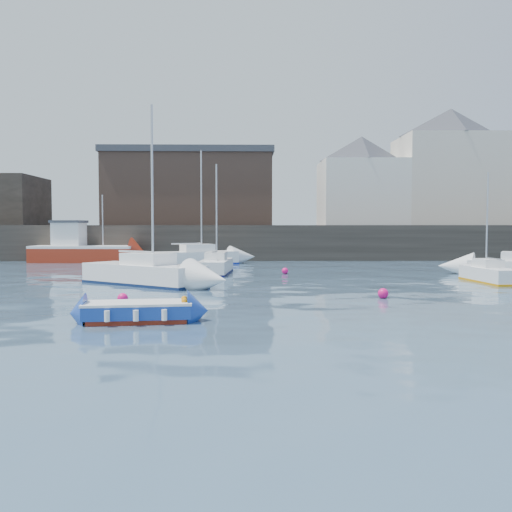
{
  "coord_description": "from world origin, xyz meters",
  "views": [
    {
      "loc": [
        -0.52,
        -14.93,
        2.91
      ],
      "look_at": [
        0.0,
        12.0,
        1.5
      ],
      "focal_mm": 40.0,
      "sensor_mm": 36.0,
      "label": 1
    }
  ],
  "objects_px": {
    "fishing_boat": "(81,249)",
    "sailboat_h": "(194,257)",
    "sailboat_b": "(144,273)",
    "buoy_far": "(285,274)",
    "sailboat_f": "(216,266)",
    "blue_dinghy": "(138,311)",
    "sailboat_c": "(490,274)",
    "buoy_near": "(123,303)",
    "buoy_mid": "(383,298)"
  },
  "relations": [
    {
      "from": "fishing_boat",
      "to": "sailboat_h",
      "type": "xyz_separation_m",
      "value": [
        9.44,
        -3.27,
        -0.49
      ]
    },
    {
      "from": "sailboat_b",
      "to": "sailboat_h",
      "type": "xyz_separation_m",
      "value": [
        1.15,
        14.78,
        -0.01
      ]
    },
    {
      "from": "buoy_far",
      "to": "sailboat_f",
      "type": "bearing_deg",
      "value": 175.44
    },
    {
      "from": "blue_dinghy",
      "to": "sailboat_c",
      "type": "distance_m",
      "value": 19.97
    },
    {
      "from": "sailboat_h",
      "to": "buoy_near",
      "type": "relative_size",
      "value": 21.24
    },
    {
      "from": "blue_dinghy",
      "to": "buoy_mid",
      "type": "bearing_deg",
      "value": 32.11
    },
    {
      "from": "buoy_near",
      "to": "buoy_far",
      "type": "height_order",
      "value": "buoy_near"
    },
    {
      "from": "fishing_boat",
      "to": "sailboat_b",
      "type": "xyz_separation_m",
      "value": [
        8.29,
        -18.05,
        -0.48
      ]
    },
    {
      "from": "sailboat_b",
      "to": "buoy_far",
      "type": "xyz_separation_m",
      "value": [
        7.49,
        6.32,
        -0.57
      ]
    },
    {
      "from": "sailboat_f",
      "to": "blue_dinghy",
      "type": "bearing_deg",
      "value": -94.66
    },
    {
      "from": "sailboat_f",
      "to": "fishing_boat",
      "type": "bearing_deg",
      "value": 135.32
    },
    {
      "from": "fishing_boat",
      "to": "buoy_far",
      "type": "height_order",
      "value": "fishing_boat"
    },
    {
      "from": "buoy_near",
      "to": "sailboat_h",
      "type": "bearing_deg",
      "value": 88.03
    },
    {
      "from": "sailboat_h",
      "to": "buoy_near",
      "type": "xyz_separation_m",
      "value": [
        -0.74,
        -21.66,
        -0.56
      ]
    },
    {
      "from": "sailboat_h",
      "to": "buoy_near",
      "type": "bearing_deg",
      "value": -91.97
    },
    {
      "from": "blue_dinghy",
      "to": "sailboat_h",
      "type": "bearing_deg",
      "value": 91.38
    },
    {
      "from": "fishing_boat",
      "to": "sailboat_h",
      "type": "distance_m",
      "value": 10.0
    },
    {
      "from": "fishing_boat",
      "to": "sailboat_b",
      "type": "distance_m",
      "value": 19.87
    },
    {
      "from": "fishing_boat",
      "to": "buoy_mid",
      "type": "height_order",
      "value": "fishing_boat"
    },
    {
      "from": "sailboat_f",
      "to": "buoy_mid",
      "type": "distance_m",
      "value": 14.32
    },
    {
      "from": "sailboat_f",
      "to": "buoy_far",
      "type": "height_order",
      "value": "sailboat_f"
    },
    {
      "from": "buoy_mid",
      "to": "blue_dinghy",
      "type": "bearing_deg",
      "value": -147.89
    },
    {
      "from": "buoy_far",
      "to": "sailboat_b",
      "type": "bearing_deg",
      "value": -139.83
    },
    {
      "from": "buoy_mid",
      "to": "sailboat_f",
      "type": "bearing_deg",
      "value": 121.1
    },
    {
      "from": "sailboat_b",
      "to": "buoy_near",
      "type": "height_order",
      "value": "sailboat_b"
    },
    {
      "from": "sailboat_c",
      "to": "buoy_mid",
      "type": "bearing_deg",
      "value": -137.92
    },
    {
      "from": "sailboat_b",
      "to": "sailboat_h",
      "type": "distance_m",
      "value": 14.83
    },
    {
      "from": "sailboat_c",
      "to": "buoy_near",
      "type": "bearing_deg",
      "value": -156.02
    },
    {
      "from": "blue_dinghy",
      "to": "buoy_far",
      "type": "xyz_separation_m",
      "value": [
        5.71,
        17.47,
        -0.34
      ]
    },
    {
      "from": "buoy_mid",
      "to": "fishing_boat",
      "type": "bearing_deg",
      "value": 128.65
    },
    {
      "from": "blue_dinghy",
      "to": "fishing_boat",
      "type": "relative_size",
      "value": 0.4
    },
    {
      "from": "blue_dinghy",
      "to": "sailboat_b",
      "type": "xyz_separation_m",
      "value": [
        -1.78,
        11.15,
        0.23
      ]
    },
    {
      "from": "sailboat_c",
      "to": "sailboat_f",
      "type": "height_order",
      "value": "sailboat_f"
    },
    {
      "from": "sailboat_f",
      "to": "buoy_mid",
      "type": "height_order",
      "value": "sailboat_f"
    },
    {
      "from": "sailboat_f",
      "to": "sailboat_b",
      "type": "bearing_deg",
      "value": -115.87
    },
    {
      "from": "sailboat_h",
      "to": "buoy_mid",
      "type": "relative_size",
      "value": 20.03
    },
    {
      "from": "sailboat_f",
      "to": "buoy_far",
      "type": "distance_m",
      "value": 4.3
    },
    {
      "from": "sailboat_h",
      "to": "buoy_far",
      "type": "relative_size",
      "value": 21.86
    },
    {
      "from": "fishing_boat",
      "to": "sailboat_c",
      "type": "relative_size",
      "value": 1.47
    },
    {
      "from": "buoy_near",
      "to": "fishing_boat",
      "type": "bearing_deg",
      "value": 109.23
    },
    {
      "from": "buoy_mid",
      "to": "sailboat_c",
      "type": "bearing_deg",
      "value": 42.08
    },
    {
      "from": "sailboat_h",
      "to": "sailboat_c",
      "type": "bearing_deg",
      "value": -40.05
    },
    {
      "from": "sailboat_f",
      "to": "sailboat_h",
      "type": "xyz_separation_m",
      "value": [
        -2.08,
        8.12,
        0.09
      ]
    },
    {
      "from": "blue_dinghy",
      "to": "sailboat_b",
      "type": "relative_size",
      "value": 0.38
    },
    {
      "from": "blue_dinghy",
      "to": "sailboat_b",
      "type": "distance_m",
      "value": 11.29
    },
    {
      "from": "fishing_boat",
      "to": "buoy_near",
      "type": "bearing_deg",
      "value": -70.77
    },
    {
      "from": "buoy_near",
      "to": "buoy_far",
      "type": "relative_size",
      "value": 1.03
    },
    {
      "from": "sailboat_f",
      "to": "sailboat_h",
      "type": "relative_size",
      "value": 0.78
    },
    {
      "from": "sailboat_b",
      "to": "sailboat_h",
      "type": "height_order",
      "value": "sailboat_b"
    },
    {
      "from": "buoy_near",
      "to": "buoy_far",
      "type": "bearing_deg",
      "value": 61.79
    }
  ]
}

